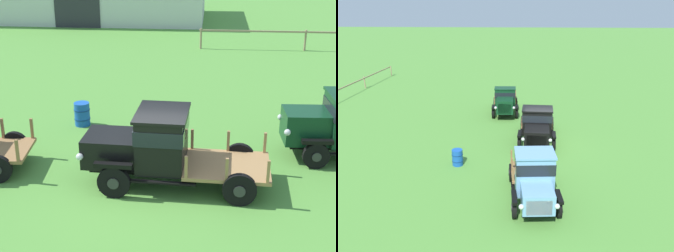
{
  "view_description": "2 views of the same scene",
  "coord_description": "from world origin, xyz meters",
  "views": [
    {
      "loc": [
        1.73,
        -12.49,
        6.94
      ],
      "look_at": [
        0.44,
        2.37,
        1.0
      ],
      "focal_mm": 55.0,
      "sensor_mm": 36.0,
      "label": 1
    },
    {
      "loc": [
        -18.14,
        1.32,
        7.79
      ],
      "look_at": [
        0.44,
        2.37,
        1.0
      ],
      "focal_mm": 35.0,
      "sensor_mm": 36.0,
      "label": 2
    }
  ],
  "objects": [
    {
      "name": "vintage_truck_second_in_line",
      "position": [
        0.29,
        0.51,
        1.15
      ],
      "size": [
        5.31,
        2.35,
        2.16
      ],
      "color": "black",
      "rests_on": "ground"
    },
    {
      "name": "ground_plane",
      "position": [
        0.0,
        0.0,
        0.0
      ],
      "size": [
        240.0,
        240.0,
        0.0
      ],
      "primitive_type": "plane",
      "color": "#518E38"
    },
    {
      "name": "oil_drum_beside_row",
      "position": [
        -2.9,
        4.71,
        0.43
      ],
      "size": [
        0.59,
        0.59,
        0.86
      ],
      "color": "#1951B2",
      "rests_on": "ground"
    }
  ]
}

